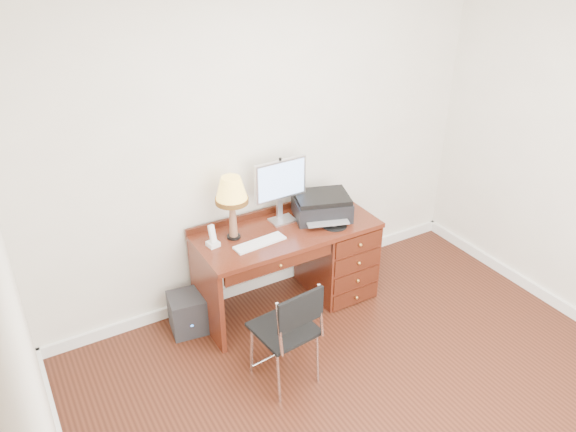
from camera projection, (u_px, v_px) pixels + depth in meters
ground at (388, 412)px, 3.84m from camera, size 4.00×4.00×0.00m
room_shell at (337, 351)px, 4.30m from camera, size 4.00×4.00×4.00m
desk at (319, 253)px, 4.85m from camera, size 1.50×0.67×0.75m
monitor at (281, 183)px, 4.52m from camera, size 0.46×0.16×0.53m
keyboard at (260, 243)px, 4.34m from camera, size 0.43×0.16×0.02m
mouse_pad at (335, 225)px, 4.58m from camera, size 0.20×0.20×0.04m
printer at (322, 206)px, 4.68m from camera, size 0.54×0.48×0.20m
leg_lamp at (231, 194)px, 4.24m from camera, size 0.26×0.26×0.52m
phone at (213, 240)px, 4.28m from camera, size 0.10×0.10×0.18m
pen_cup at (305, 211)px, 4.71m from camera, size 0.07×0.07×0.09m
chair at (289, 326)px, 3.84m from camera, size 0.44×0.44×0.85m
equipment_box at (188, 313)px, 4.52m from camera, size 0.31×0.31×0.33m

